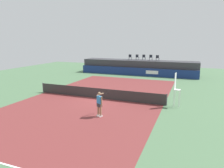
% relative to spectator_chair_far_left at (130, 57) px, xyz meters
% --- Properties ---
extents(ground_plane, '(48.00, 48.00, 0.00)m').
position_rel_spectator_chair_far_left_xyz_m(ground_plane, '(1.33, -11.96, -2.69)').
color(ground_plane, '#4C704C').
extents(court_inner, '(12.00, 22.00, 0.00)m').
position_rel_spectator_chair_far_left_xyz_m(court_inner, '(1.33, -14.96, -2.69)').
color(court_inner, maroon).
rests_on(court_inner, ground).
extents(sponsor_wall, '(18.00, 0.22, 1.20)m').
position_rel_spectator_chair_far_left_xyz_m(sponsor_wall, '(1.34, -1.46, -2.09)').
color(sponsor_wall, navy).
rests_on(sponsor_wall, ground).
extents(spectator_platform, '(18.00, 2.80, 2.20)m').
position_rel_spectator_chair_far_left_xyz_m(spectator_platform, '(1.33, 0.34, -1.59)').
color(spectator_platform, '#38383D').
rests_on(spectator_platform, ground).
extents(spectator_chair_far_left, '(0.48, 0.48, 0.89)m').
position_rel_spectator_chair_far_left_xyz_m(spectator_chair_far_left, '(0.00, 0.00, 0.00)').
color(spectator_chair_far_left, '#1E232D').
rests_on(spectator_chair_far_left, spectator_platform).
extents(spectator_chair_left, '(0.45, 0.45, 0.89)m').
position_rel_spectator_chair_far_left_xyz_m(spectator_chair_left, '(1.09, 0.27, 0.00)').
color(spectator_chair_left, '#1E232D').
rests_on(spectator_chair_left, spectator_platform).
extents(spectator_chair_center, '(0.47, 0.47, 0.89)m').
position_rel_spectator_chair_far_left_xyz_m(spectator_chair_center, '(2.10, 0.46, 0.00)').
color(spectator_chair_center, '#1E232D').
rests_on(spectator_chair_center, spectator_platform).
extents(spectator_chair_right, '(0.48, 0.48, 0.89)m').
position_rel_spectator_chair_far_left_xyz_m(spectator_chair_right, '(3.18, 0.53, 0.00)').
color(spectator_chair_right, '#1E232D').
rests_on(spectator_chair_right, spectator_platform).
extents(spectator_chair_far_right, '(0.46, 0.46, 0.89)m').
position_rel_spectator_chair_far_left_xyz_m(spectator_chair_far_right, '(4.30, -0.03, 0.00)').
color(spectator_chair_far_right, '#1E232D').
rests_on(spectator_chair_far_right, spectator_platform).
extents(umpire_chair, '(0.50, 0.50, 2.76)m').
position_rel_spectator_chair_far_left_xyz_m(umpire_chair, '(8.20, -14.94, -1.11)').
color(umpire_chair, white).
rests_on(umpire_chair, ground).
extents(tennis_net, '(12.40, 0.02, 0.95)m').
position_rel_spectator_chair_far_left_xyz_m(tennis_net, '(1.33, -14.96, -2.22)').
color(tennis_net, '#2D2D2D').
rests_on(tennis_net, ground).
extents(net_post_near, '(0.10, 0.10, 1.00)m').
position_rel_spectator_chair_far_left_xyz_m(net_post_near, '(-4.87, -14.96, -2.19)').
color(net_post_near, '#4C4C51').
rests_on(net_post_near, ground).
extents(net_post_far, '(0.10, 0.10, 1.00)m').
position_rel_spectator_chair_far_left_xyz_m(net_post_far, '(7.53, -14.96, -2.19)').
color(net_post_far, '#4C4C51').
rests_on(net_post_far, ground).
extents(tennis_player, '(0.61, 1.26, 1.77)m').
position_rel_spectator_chair_far_left_xyz_m(tennis_player, '(3.45, -19.15, -1.73)').
color(tennis_player, white).
rests_on(tennis_player, court_inner).
extents(tennis_ball, '(0.07, 0.07, 0.07)m').
position_rel_spectator_chair_far_left_xyz_m(tennis_ball, '(-3.69, -10.05, -2.66)').
color(tennis_ball, '#D8EA33').
rests_on(tennis_ball, court_inner).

